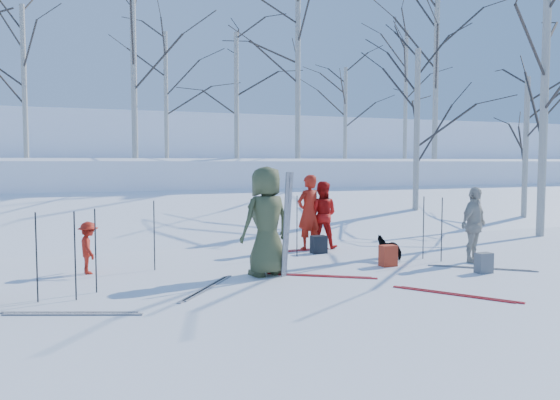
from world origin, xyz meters
name	(u,v)px	position (x,y,z in m)	size (l,w,h in m)	color
ground	(310,277)	(0.00, 0.00, 0.00)	(120.00, 120.00, 0.00)	white
snow_ramp	(214,226)	(0.00, 7.00, 0.15)	(70.00, 9.50, 1.40)	white
snow_plateau	(161,185)	(0.00, 17.00, 1.00)	(70.00, 18.00, 2.20)	white
far_hill	(121,163)	(0.00, 38.00, 2.00)	(90.00, 30.00, 6.00)	white
skier_olive_center	(266,221)	(-0.67, 0.46, 1.00)	(0.98, 0.63, 2.00)	#3D4529
skier_red_north	(309,212)	(1.25, 2.85, 0.89)	(0.65, 0.42, 1.77)	#A81C0F
skier_redor_behind	(322,215)	(1.66, 3.00, 0.80)	(0.78, 0.61, 1.61)	#B6100E
skier_red_seated	(88,248)	(-3.70, 1.78, 0.49)	(0.63, 0.36, 0.97)	#A81C0F
skier_cream_east	(474,225)	(3.75, 0.13, 0.78)	(0.92, 0.38, 1.56)	beige
dog	(389,248)	(2.26, 0.95, 0.26)	(0.28, 0.62, 0.52)	black
upright_ski_left	(285,225)	(-0.41, 0.17, 0.95)	(0.07, 0.02, 1.90)	silver
upright_ski_right	(288,225)	(-0.34, 0.20, 0.95)	(0.07, 0.02, 1.90)	silver
ski_pair_a	(482,268)	(3.45, -0.47, 0.01)	(1.60, 1.36, 0.02)	silver
ski_pair_b	(455,294)	(1.59, -2.00, 0.01)	(1.26, 1.66, 0.02)	#A3171B
ski_pair_c	(207,288)	(-1.93, -0.18, 0.01)	(1.29, 1.65, 0.02)	silver
ski_pair_d	(71,313)	(-4.02, -0.99, 0.01)	(1.85, 0.86, 0.02)	silver
ski_pair_e	(291,251)	(0.78, 2.80, 0.01)	(1.91, 0.29, 0.02)	#A3171B
ski_pair_f	(322,276)	(0.23, 0.01, 0.01)	(1.71, 1.19, 0.02)	#A3171B
ski_pole_a	(154,235)	(-2.51, 1.69, 0.67)	(0.02, 0.02, 1.34)	black
ski_pole_b	(37,257)	(-4.48, -0.13, 0.67)	(0.02, 0.02, 1.34)	black
ski_pole_c	(75,256)	(-3.95, -0.20, 0.67)	(0.02, 0.02, 1.34)	black
ski_pole_d	(442,230)	(3.20, 0.45, 0.67)	(0.02, 0.02, 1.34)	black
ski_pole_e	(96,251)	(-3.64, 0.19, 0.67)	(0.02, 0.02, 1.34)	black
ski_pole_f	(423,228)	(3.04, 0.86, 0.67)	(0.02, 0.02, 1.34)	black
ski_pole_g	(297,226)	(0.64, 2.13, 0.67)	(0.02, 0.02, 1.34)	black
backpack_red	(388,256)	(1.89, 0.42, 0.21)	(0.32, 0.22, 0.42)	#AE301A
backpack_grey	(484,263)	(3.20, -0.81, 0.19)	(0.30, 0.20, 0.38)	#585B5F
backpack_dark	(319,244)	(1.26, 2.32, 0.20)	(0.34, 0.24, 0.40)	black
birch_plateau_a	(134,60)	(-1.88, 10.38, 5.51)	(5.23, 5.23, 6.61)	silver
birch_plateau_b	(166,96)	(0.05, 15.58, 4.98)	(4.49, 4.49, 5.56)	silver
birch_plateau_c	(436,60)	(10.60, 10.61, 6.40)	(6.48, 6.48, 8.39)	silver
birch_plateau_d	(345,113)	(7.44, 12.77, 4.21)	(3.42, 3.42, 4.02)	silver
birch_plateau_e	(24,82)	(-5.44, 13.02, 4.95)	(4.45, 4.45, 5.50)	silver
birch_plateau_f	(406,96)	(12.48, 15.63, 5.53)	(5.27, 5.27, 6.66)	silver
birch_plateau_g	(298,78)	(3.96, 9.94, 5.17)	(4.76, 4.76, 5.94)	silver
birch_plateau_h	(236,96)	(2.03, 11.40, 4.59)	(3.95, 3.95, 4.79)	silver
birch_edge_b	(544,102)	(8.27, 2.69, 3.73)	(5.82, 5.82, 7.45)	silver
birch_edge_c	(526,151)	(9.97, 4.98, 2.42)	(3.99, 3.99, 4.84)	silver
birch_edge_e	(417,138)	(6.38, 5.91, 2.82)	(4.55, 4.55, 5.65)	silver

